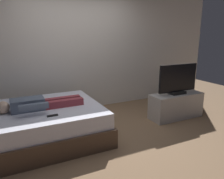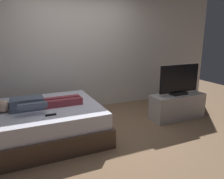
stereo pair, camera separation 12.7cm
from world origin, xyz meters
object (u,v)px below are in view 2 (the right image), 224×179
at_px(bed, 36,124).
at_px(tv, 179,80).
at_px(tv_stand, 177,106).
at_px(remote, 51,115).
at_px(person, 36,103).

relative_size(bed, tv, 2.36).
distance_m(bed, tv_stand, 2.68).
distance_m(remote, tv_stand, 2.53).
distance_m(bed, remote, 0.57).
relative_size(person, tv_stand, 1.15).
xyz_separation_m(person, remote, (0.15, -0.40, -0.07)).
bearing_deg(person, bed, 118.41).
bearing_deg(tv, person, 176.62).
bearing_deg(tv_stand, tv, 180.00).
relative_size(bed, remote, 13.86).
height_order(tv_stand, tv, tv).
distance_m(bed, tv, 2.73).
height_order(person, tv, tv).
height_order(bed, person, person).
bearing_deg(tv_stand, remote, -174.32).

